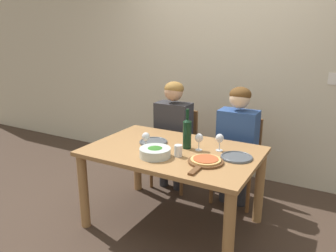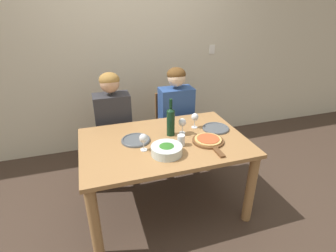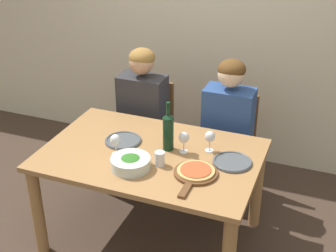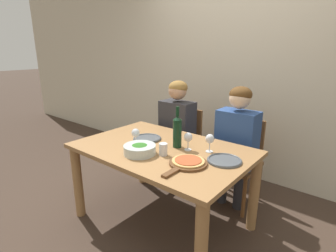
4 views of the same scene
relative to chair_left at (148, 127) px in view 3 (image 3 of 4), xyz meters
name	(u,v)px [view 3 (image 3 of 4)]	position (x,y,z in m)	size (l,w,h in m)	color
ground_plane	(152,236)	(0.37, -0.79, -0.46)	(40.00, 40.00, 0.00)	#3D2D23
back_wall	(213,13)	(0.37, 0.60, 0.89)	(10.00, 0.06, 2.70)	beige
dining_table	(151,168)	(0.37, -0.79, 0.14)	(1.46, 0.96, 0.73)	#9E7042
chair_left	(148,127)	(0.00, 0.00, 0.00)	(0.42, 0.42, 0.86)	brown
chair_right	(229,142)	(0.72, 0.00, 0.00)	(0.42, 0.42, 0.86)	brown
person_woman	(142,106)	(0.00, -0.11, 0.26)	(0.47, 0.51, 1.20)	#28282D
person_man	(228,120)	(0.72, -0.11, 0.26)	(0.47, 0.51, 1.20)	#28282D
wine_bottle	(168,131)	(0.46, -0.70, 0.41)	(0.07, 0.07, 0.35)	black
broccoli_bowl	(131,163)	(0.32, -1.01, 0.30)	(0.26, 0.26, 0.08)	silver
dinner_plate_left	(123,140)	(0.13, -0.72, 0.27)	(0.26, 0.26, 0.02)	#4C5156
dinner_plate_right	(232,162)	(0.92, -0.72, 0.27)	(0.26, 0.26, 0.02)	#4C5156
pizza_on_board	(195,173)	(0.73, -0.93, 0.28)	(0.28, 0.42, 0.04)	brown
wine_glass_left	(115,141)	(0.16, -0.89, 0.37)	(0.07, 0.07, 0.15)	silver
wine_glass_right	(210,137)	(0.73, -0.62, 0.37)	(0.07, 0.07, 0.15)	silver
wine_glass_centre	(184,139)	(0.57, -0.70, 0.37)	(0.07, 0.07, 0.15)	silver
water_tumbler	(160,159)	(0.48, -0.91, 0.31)	(0.07, 0.07, 0.10)	silver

